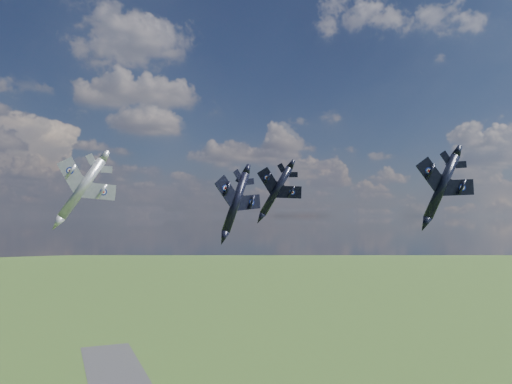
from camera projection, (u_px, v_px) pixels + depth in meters
name	position (u px, v px, depth m)	size (l,w,h in m)	color
jet_lead_navy	(236.00, 202.00, 82.61)	(10.40, 14.51, 3.00)	black
jet_right_navy	(442.00, 187.00, 72.62)	(9.96, 13.89, 2.87)	black
jet_high_navy	(276.00, 191.00, 103.36)	(10.92, 15.22, 3.15)	black
jet_left_silver	(82.00, 188.00, 80.03)	(11.00, 15.34, 3.17)	gray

